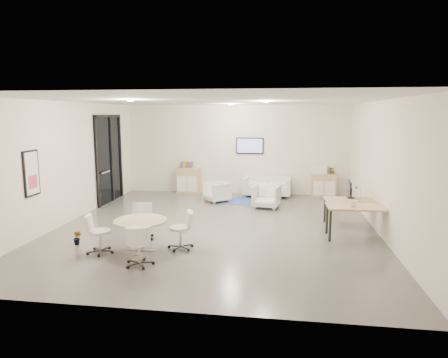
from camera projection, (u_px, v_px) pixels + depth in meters
room_shell at (216, 165)px, 10.02m from camera, size 9.60×10.60×4.80m
glass_door at (109, 156)px, 13.04m from camera, size 0.09×1.90×2.85m
artwork at (31, 173)px, 9.02m from camera, size 0.05×0.54×1.04m
wall_tv at (250, 146)px, 14.28m from camera, size 0.98×0.06×0.58m
ceiling_spots at (213, 102)px, 10.61m from camera, size 3.14×4.14×0.03m
sideboard_left at (188, 180)px, 14.60m from camera, size 0.83×0.43×0.94m
sideboard_right at (324, 185)px, 13.95m from camera, size 0.82×0.40×0.82m
books at (187, 165)px, 14.52m from camera, size 0.48×0.14×0.22m
printer at (320, 169)px, 13.88m from camera, size 0.55×0.48×0.35m
loveseat at (267, 187)px, 14.05m from camera, size 1.66×0.87×0.61m
blue_rug at (240, 201)px, 13.28m from camera, size 1.96×1.58×0.01m
armchair_left at (217, 191)px, 13.17m from camera, size 0.97×0.97×0.73m
armchair_right at (267, 195)px, 12.31m from camera, size 0.89×0.85×0.79m
desk_rear at (352, 202)px, 10.26m from camera, size 1.39×0.74×0.71m
desk_front at (360, 209)px, 9.20m from camera, size 1.51×0.78×0.78m
monitor at (350, 189)px, 10.36m from camera, size 0.20×0.50×0.44m
round_table at (140, 224)px, 8.38m from camera, size 1.11×1.11×0.68m
meeting_chairs at (141, 232)px, 8.41m from camera, size 2.32×2.32×0.82m
plant_cabinet at (332, 171)px, 13.81m from camera, size 0.32×0.34×0.21m
plant_floor at (77, 242)px, 8.85m from camera, size 0.21×0.34×0.14m
cup at (353, 204)px, 9.08m from camera, size 0.16×0.14×0.14m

